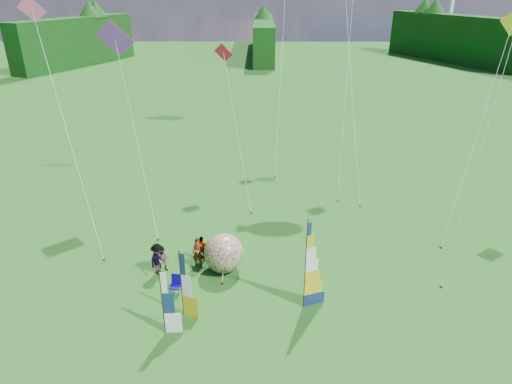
{
  "coord_description": "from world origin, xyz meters",
  "views": [
    {
      "loc": [
        -0.87,
        -15.84,
        14.74
      ],
      "look_at": [
        -1.0,
        4.0,
        5.5
      ],
      "focal_mm": 32.0,
      "sensor_mm": 36.0,
      "label": 1
    }
  ],
  "objects_px": {
    "kite_whale": "(349,22)",
    "spectator_d": "(202,249)",
    "spectator_c": "(158,259)",
    "side_banner_left": "(181,285)",
    "feather_banner_main": "(305,267)",
    "camp_chair": "(175,285)",
    "spectator_a": "(198,253)",
    "bol_inflatable": "(224,253)",
    "spectator_b": "(163,259)",
    "side_banner_far": "(162,304)"
  },
  "relations": [
    {
      "from": "kite_whale",
      "to": "spectator_d",
      "type": "bearing_deg",
      "value": -140.11
    },
    {
      "from": "spectator_c",
      "to": "spectator_d",
      "type": "height_order",
      "value": "spectator_c"
    },
    {
      "from": "side_banner_left",
      "to": "kite_whale",
      "type": "relative_size",
      "value": 0.15
    },
    {
      "from": "feather_banner_main",
      "to": "kite_whale",
      "type": "distance_m",
      "value": 20.01
    },
    {
      "from": "feather_banner_main",
      "to": "spectator_d",
      "type": "bearing_deg",
      "value": 123.2
    },
    {
      "from": "camp_chair",
      "to": "kite_whale",
      "type": "height_order",
      "value": "kite_whale"
    },
    {
      "from": "feather_banner_main",
      "to": "spectator_a",
      "type": "distance_m",
      "value": 6.78
    },
    {
      "from": "feather_banner_main",
      "to": "camp_chair",
      "type": "height_order",
      "value": "feather_banner_main"
    },
    {
      "from": "spectator_a",
      "to": "camp_chair",
      "type": "bearing_deg",
      "value": -105.51
    },
    {
      "from": "bol_inflatable",
      "to": "spectator_c",
      "type": "distance_m",
      "value": 3.61
    },
    {
      "from": "side_banner_left",
      "to": "spectator_b",
      "type": "xyz_separation_m",
      "value": [
        -1.66,
        3.73,
        -1.01
      ]
    },
    {
      "from": "feather_banner_main",
      "to": "spectator_d",
      "type": "relative_size",
      "value": 3.03
    },
    {
      "from": "spectator_c",
      "to": "spectator_d",
      "type": "relative_size",
      "value": 1.18
    },
    {
      "from": "spectator_b",
      "to": "side_banner_far",
      "type": "bearing_deg",
      "value": -81.67
    },
    {
      "from": "side_banner_left",
      "to": "spectator_c",
      "type": "distance_m",
      "value": 4.06
    },
    {
      "from": "spectator_a",
      "to": "bol_inflatable",
      "type": "bearing_deg",
      "value": -8.69
    },
    {
      "from": "camp_chair",
      "to": "kite_whale",
      "type": "distance_m",
      "value": 22.44
    },
    {
      "from": "kite_whale",
      "to": "camp_chair",
      "type": "bearing_deg",
      "value": -137.11
    },
    {
      "from": "feather_banner_main",
      "to": "spectator_b",
      "type": "bearing_deg",
      "value": 137.84
    },
    {
      "from": "side_banner_far",
      "to": "kite_whale",
      "type": "height_order",
      "value": "kite_whale"
    },
    {
      "from": "spectator_a",
      "to": "spectator_b",
      "type": "relative_size",
      "value": 1.15
    },
    {
      "from": "feather_banner_main",
      "to": "kite_whale",
      "type": "relative_size",
      "value": 0.2
    },
    {
      "from": "side_banner_left",
      "to": "spectator_a",
      "type": "distance_m",
      "value": 4.26
    },
    {
      "from": "feather_banner_main",
      "to": "side_banner_far",
      "type": "bearing_deg",
      "value": 176.23
    },
    {
      "from": "side_banner_far",
      "to": "spectator_b",
      "type": "distance_m",
      "value": 5.13
    },
    {
      "from": "bol_inflatable",
      "to": "spectator_b",
      "type": "distance_m",
      "value": 3.36
    },
    {
      "from": "spectator_d",
      "to": "side_banner_far",
      "type": "bearing_deg",
      "value": 92.79
    },
    {
      "from": "bol_inflatable",
      "to": "spectator_d",
      "type": "bearing_deg",
      "value": 144.45
    },
    {
      "from": "bol_inflatable",
      "to": "spectator_b",
      "type": "relative_size",
      "value": 1.43
    },
    {
      "from": "spectator_d",
      "to": "bol_inflatable",
      "type": "bearing_deg",
      "value": 157.03
    },
    {
      "from": "side_banner_left",
      "to": "side_banner_far",
      "type": "distance_m",
      "value": 1.39
    },
    {
      "from": "spectator_a",
      "to": "kite_whale",
      "type": "height_order",
      "value": "kite_whale"
    },
    {
      "from": "side_banner_left",
      "to": "spectator_d",
      "type": "xyz_separation_m",
      "value": [
        0.37,
        4.76,
        -0.99
      ]
    },
    {
      "from": "spectator_d",
      "to": "kite_whale",
      "type": "bearing_deg",
      "value": -114.47
    },
    {
      "from": "side_banner_far",
      "to": "camp_chair",
      "type": "bearing_deg",
      "value": 86.49
    },
    {
      "from": "camp_chair",
      "to": "bol_inflatable",
      "type": "bearing_deg",
      "value": 49.94
    },
    {
      "from": "bol_inflatable",
      "to": "spectator_b",
      "type": "bearing_deg",
      "value": -178.38
    },
    {
      "from": "side_banner_far",
      "to": "camp_chair",
      "type": "distance_m",
      "value": 3.16
    },
    {
      "from": "spectator_a",
      "to": "spectator_b",
      "type": "xyz_separation_m",
      "value": [
        -1.88,
        -0.44,
        -0.12
      ]
    },
    {
      "from": "spectator_b",
      "to": "spectator_d",
      "type": "height_order",
      "value": "spectator_d"
    },
    {
      "from": "bol_inflatable",
      "to": "spectator_d",
      "type": "xyz_separation_m",
      "value": [
        -1.32,
        0.94,
        -0.32
      ]
    },
    {
      "from": "feather_banner_main",
      "to": "bol_inflatable",
      "type": "height_order",
      "value": "feather_banner_main"
    },
    {
      "from": "bol_inflatable",
      "to": "spectator_a",
      "type": "xyz_separation_m",
      "value": [
        -1.47,
        0.34,
        -0.21
      ]
    },
    {
      "from": "feather_banner_main",
      "to": "spectator_d",
      "type": "xyz_separation_m",
      "value": [
        -5.47,
        4.1,
        -1.59
      ]
    },
    {
      "from": "side_banner_far",
      "to": "spectator_c",
      "type": "xyz_separation_m",
      "value": [
        -1.23,
        4.71,
        -0.75
      ]
    },
    {
      "from": "feather_banner_main",
      "to": "spectator_b",
      "type": "xyz_separation_m",
      "value": [
        -7.49,
        3.06,
        -1.61
      ]
    },
    {
      "from": "spectator_b",
      "to": "camp_chair",
      "type": "distance_m",
      "value": 2.26
    },
    {
      "from": "spectator_a",
      "to": "side_banner_far",
      "type": "bearing_deg",
      "value": -94.89
    },
    {
      "from": "spectator_c",
      "to": "kite_whale",
      "type": "xyz_separation_m",
      "value": [
        12.03,
        14.22,
        11.03
      ]
    },
    {
      "from": "spectator_b",
      "to": "side_banner_left",
      "type": "bearing_deg",
      "value": -69.06
    }
  ]
}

